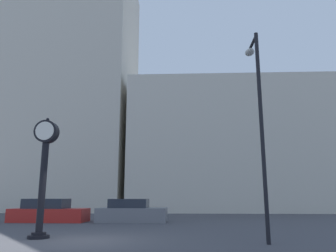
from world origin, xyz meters
TOP-DOWN VIEW (x-y plane):
  - ground_plane at (0.00, 0.00)m, footprint 200.00×200.00m
  - building_tall_tower at (-9.57, 24.00)m, footprint 14.63×12.00m
  - building_storefront_row at (8.56, 24.00)m, footprint 20.38×12.00m
  - street_clock at (-1.71, 0.56)m, footprint 0.89×0.79m
  - car_red at (-4.51, 8.28)m, footprint 4.56×1.92m
  - car_grey at (0.55, 8.28)m, footprint 4.16×1.89m
  - street_lamp_right at (6.40, -0.28)m, footprint 0.36×1.57m

SIDE VIEW (x-z plane):
  - ground_plane at x=0.00m, z-range 0.00..0.00m
  - car_red at x=-4.51m, z-range -0.11..1.26m
  - car_grey at x=0.55m, z-range -0.10..1.26m
  - street_clock at x=-1.71m, z-range 0.40..4.97m
  - street_lamp_right at x=6.40m, z-range 1.11..8.56m
  - building_storefront_row at x=8.56m, z-range 0.00..13.11m
  - building_tall_tower at x=-9.57m, z-range 0.00..28.14m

